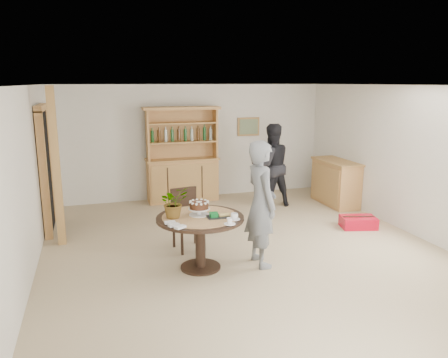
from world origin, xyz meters
TOP-DOWN VIEW (x-y plane):
  - ground at (0.00, 0.00)m, footprint 7.00×7.00m
  - room_shell at (0.00, 0.01)m, footprint 6.04×7.04m
  - doorway at (-2.93, 2.00)m, footprint 0.13×1.10m
  - pine_post at (-2.70, 1.20)m, footprint 0.12×0.12m
  - hutch at (-0.30, 3.24)m, footprint 1.62×0.54m
  - sideboard at (2.74, 2.00)m, footprint 0.54×1.26m
  - dining_table at (-0.80, -0.36)m, footprint 1.20×1.20m
  - dining_chair at (-0.81, 0.46)m, footprint 0.48×0.48m
  - birthday_cake at (-0.80, -0.31)m, footprint 0.30×0.30m
  - flower_vase at (-1.15, -0.31)m, footprint 0.47×0.44m
  - gift_tray at (-0.59, -0.49)m, footprint 0.30×0.20m
  - coffee_cup_a at (-0.40, -0.64)m, footprint 0.15×0.15m
  - coffee_cup_b at (-0.52, -0.81)m, footprint 0.15×0.15m
  - napkins at (-1.21, -0.68)m, footprint 0.24×0.33m
  - teen_boy at (0.05, -0.46)m, footprint 0.45×0.67m
  - adult_person at (1.37, 2.28)m, footprint 0.88×0.70m
  - red_suitcase at (2.32, 0.50)m, footprint 0.68×0.54m

SIDE VIEW (x-z plane):
  - ground at x=0.00m, z-range 0.00..0.00m
  - red_suitcase at x=2.32m, z-range 0.00..0.21m
  - sideboard at x=2.74m, z-range 0.00..0.94m
  - dining_chair at x=-0.81m, z-range 0.06..1.01m
  - dining_table at x=-0.80m, z-range 0.22..0.98m
  - hutch at x=-0.30m, z-range -0.33..1.71m
  - napkins at x=-1.21m, z-range 0.76..0.79m
  - gift_tray at x=-0.59m, z-range 0.75..0.83m
  - coffee_cup_b at x=-0.52m, z-range 0.75..0.84m
  - coffee_cup_a at x=-0.40m, z-range 0.76..0.84m
  - adult_person at x=1.37m, z-range 0.00..1.72m
  - birthday_cake at x=-0.80m, z-range 0.78..0.98m
  - teen_boy at x=0.05m, z-range 0.00..1.78m
  - flower_vase at x=-1.15m, z-range 0.76..1.18m
  - doorway at x=-2.93m, z-range 0.02..2.20m
  - pine_post at x=-2.70m, z-range 0.00..2.50m
  - room_shell at x=0.00m, z-range 0.48..3.00m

